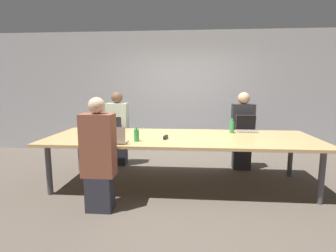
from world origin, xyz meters
TOP-DOWN VIEW (x-y plane):
  - ground_plane at (0.00, 0.00)m, footprint 24.00×24.00m
  - curtain_wall at (0.00, 2.17)m, footprint 12.00×0.06m
  - conference_table at (0.00, 0.00)m, footprint 4.11×1.44m
  - laptop_far_left at (-1.26, 0.51)m, footprint 0.34×0.23m
  - person_far_left at (-1.28, 0.98)m, footprint 0.40×0.24m
  - cup_far_left at (-1.53, 0.51)m, footprint 0.08×0.08m
  - bottle_far_left at (-1.53, 0.39)m, footprint 0.06×0.06m
  - laptop_far_right at (1.12, 0.58)m, footprint 0.34×0.27m
  - person_far_right at (1.12, 0.91)m, footprint 0.40×0.24m
  - bottle_far_right at (0.84, 0.38)m, footprint 0.07×0.07m
  - laptop_near_left at (-0.89, -0.58)m, footprint 0.33×0.23m
  - person_near_left at (-0.99, -0.95)m, footprint 0.40×0.24m
  - cup_near_left at (-1.16, -0.56)m, footprint 0.09×0.09m
  - bottle_near_left at (-0.62, -0.40)m, footprint 0.07×0.07m
  - stapler at (-0.22, -0.19)m, footprint 0.07×0.15m

SIDE VIEW (x-z plane):
  - ground_plane at x=0.00m, z-range 0.00..0.00m
  - person_near_left at x=-0.99m, z-range -0.02..1.41m
  - person_far_right at x=1.12m, z-range -0.02..1.43m
  - person_far_left at x=-1.28m, z-range -0.02..1.43m
  - conference_table at x=0.00m, z-range 0.34..1.12m
  - stapler at x=-0.22m, z-range 0.78..0.83m
  - cup_far_left at x=-1.53m, z-range 0.78..0.86m
  - cup_near_left at x=-1.16m, z-range 0.78..0.87m
  - laptop_near_left at x=-0.89m, z-range 0.73..0.97m
  - laptop_far_left at x=-1.26m, z-range 0.73..0.97m
  - laptop_far_right at x=1.12m, z-range 0.72..0.99m
  - bottle_near_left at x=-0.62m, z-range 0.76..0.97m
  - bottle_far_left at x=-1.53m, z-range 0.76..1.01m
  - bottle_far_right at x=0.84m, z-range 0.76..1.01m
  - curtain_wall at x=0.00m, z-range 0.00..2.80m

